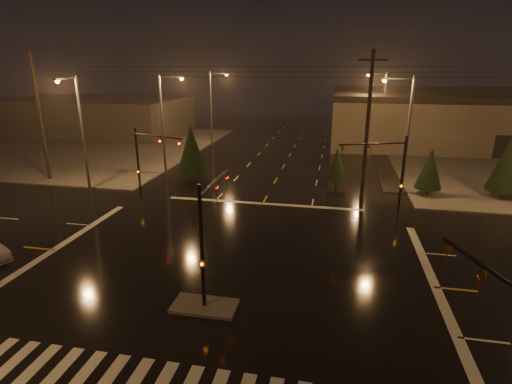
% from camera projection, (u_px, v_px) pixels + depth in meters
% --- Properties ---
extents(ground, '(140.00, 140.00, 0.00)m').
position_uv_depth(ground, '(227.00, 267.00, 22.37)').
color(ground, black).
rests_on(ground, ground).
extents(sidewalk_nw, '(36.00, 36.00, 0.12)m').
position_uv_depth(sidewalk_nw, '(77.00, 146.00, 56.02)').
color(sidewalk_nw, '#4E4B45').
rests_on(sidewalk_nw, ground).
extents(median_island, '(3.00, 1.60, 0.15)m').
position_uv_depth(median_island, '(204.00, 306.00, 18.60)').
color(median_island, '#4E4B45').
rests_on(median_island, ground).
extents(stop_bar_far, '(16.00, 0.50, 0.01)m').
position_uv_depth(stop_bar_far, '(263.00, 204.00, 32.64)').
color(stop_bar_far, beige).
rests_on(stop_bar_far, ground).
extents(commercial_block, '(30.00, 18.00, 5.60)m').
position_uv_depth(commercial_block, '(92.00, 115.00, 67.34)').
color(commercial_block, '#413C39').
rests_on(commercial_block, ground).
extents(signal_mast_median, '(0.25, 4.59, 6.00)m').
position_uv_depth(signal_mast_median, '(208.00, 225.00, 18.36)').
color(signal_mast_median, black).
rests_on(signal_mast_median, ground).
extents(signal_mast_ne, '(4.84, 1.86, 6.00)m').
position_uv_depth(signal_mast_ne, '(389.00, 167.00, 28.91)').
color(signal_mast_ne, black).
rests_on(signal_mast_ne, ground).
extents(signal_mast_nw, '(4.84, 1.86, 6.00)m').
position_uv_depth(signal_mast_nw, '(146.00, 156.00, 32.47)').
color(signal_mast_nw, black).
rests_on(signal_mast_nw, ground).
extents(signal_mast_se, '(1.55, 3.87, 6.00)m').
position_uv_depth(signal_mast_se, '(509.00, 355.00, 10.21)').
color(signal_mast_se, black).
rests_on(signal_mast_se, ground).
extents(streetlight_1, '(2.77, 0.32, 10.00)m').
position_uv_depth(streetlight_1, '(165.00, 118.00, 39.53)').
color(streetlight_1, '#38383A').
rests_on(streetlight_1, ground).
extents(streetlight_2, '(2.77, 0.32, 10.00)m').
position_uv_depth(streetlight_2, '(213.00, 104.00, 54.49)').
color(streetlight_2, '#38383A').
rests_on(streetlight_2, ground).
extents(streetlight_3, '(2.77, 0.32, 10.00)m').
position_uv_depth(streetlight_3, '(405.00, 128.00, 33.46)').
color(streetlight_3, '#38383A').
rests_on(streetlight_3, ground).
extents(streetlight_4, '(2.77, 0.32, 10.00)m').
position_uv_depth(streetlight_4, '(381.00, 106.00, 52.16)').
color(streetlight_4, '#38383A').
rests_on(streetlight_4, ground).
extents(streetlight_5, '(0.32, 2.77, 10.00)m').
position_uv_depth(streetlight_5, '(79.00, 127.00, 34.07)').
color(streetlight_5, '#38383A').
rests_on(streetlight_5, ground).
extents(utility_pole_0, '(2.20, 0.32, 12.00)m').
position_uv_depth(utility_pole_0, '(40.00, 117.00, 37.73)').
color(utility_pole_0, black).
rests_on(utility_pole_0, ground).
extents(utility_pole_1, '(2.20, 0.32, 12.00)m').
position_uv_depth(utility_pole_1, '(367.00, 126.00, 32.09)').
color(utility_pole_1, black).
rests_on(utility_pole_1, ground).
extents(conifer_0, '(2.22, 2.22, 4.18)m').
position_uv_depth(conifer_0, '(430.00, 168.00, 33.90)').
color(conifer_0, black).
rests_on(conifer_0, ground).
extents(conifer_1, '(2.99, 2.99, 5.37)m').
position_uv_depth(conifer_1, '(508.00, 163.00, 33.17)').
color(conifer_1, black).
rests_on(conifer_1, ground).
extents(conifer_3, '(3.07, 3.07, 5.49)m').
position_uv_depth(conifer_3, '(191.00, 151.00, 37.78)').
color(conifer_3, black).
rests_on(conifer_3, ground).
extents(conifer_4, '(1.93, 1.93, 3.72)m').
position_uv_depth(conifer_4, '(337.00, 164.00, 36.47)').
color(conifer_4, black).
rests_on(conifer_4, ground).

